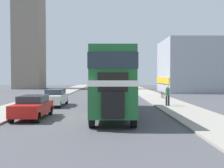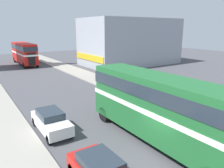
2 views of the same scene
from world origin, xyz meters
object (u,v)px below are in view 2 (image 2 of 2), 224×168
(bus_distant, at_px, (24,52))
(bicycle_on_pavement, at_px, (122,84))
(pedestrian_walking, at_px, (162,96))
(car_parked_mid, at_px, (51,121))
(double_decker_bus, at_px, (157,103))

(bus_distant, xyz_separation_m, bicycle_on_pavement, (5.80, -24.77, -2.07))
(bus_distant, bearing_deg, pedestrian_walking, -81.89)
(car_parked_mid, height_order, bicycle_on_pavement, car_parked_mid)
(car_parked_mid, height_order, pedestrian_walking, pedestrian_walking)
(bus_distant, bearing_deg, bicycle_on_pavement, -76.81)
(double_decker_bus, height_order, car_parked_mid, double_decker_bus)
(bicycle_on_pavement, bearing_deg, pedestrian_walking, -98.84)
(double_decker_bus, height_order, bus_distant, double_decker_bus)
(pedestrian_walking, relative_size, bicycle_on_pavement, 1.01)
(bus_distant, distance_m, pedestrian_walking, 32.75)
(car_parked_mid, xyz_separation_m, bicycle_on_pavement, (11.16, 6.70, -0.30))
(bus_distant, xyz_separation_m, car_parked_mid, (-5.36, -31.47, -1.77))
(car_parked_mid, relative_size, pedestrian_walking, 2.35)
(car_parked_mid, bearing_deg, pedestrian_walking, -5.30)
(car_parked_mid, distance_m, bicycle_on_pavement, 13.03)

